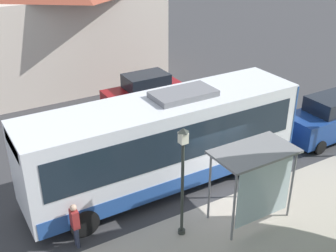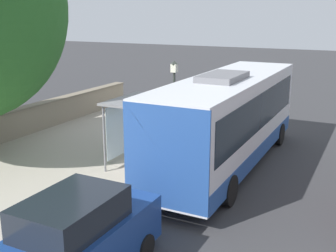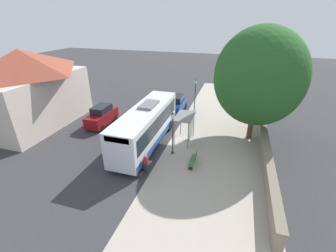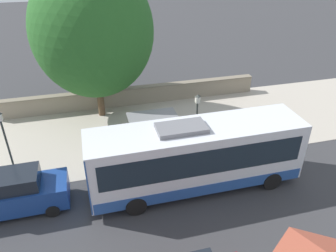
% 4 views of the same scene
% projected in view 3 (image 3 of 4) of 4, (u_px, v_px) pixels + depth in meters
% --- Properties ---
extents(ground_plane, '(120.00, 120.00, 0.00)m').
position_uv_depth(ground_plane, '(171.00, 139.00, 22.31)').
color(ground_plane, '#353538').
rests_on(ground_plane, ground).
extents(sidewalk_plaza, '(9.00, 44.00, 0.02)m').
position_uv_depth(sidewalk_plaza, '(217.00, 145.00, 21.11)').
color(sidewalk_plaza, '#ADA393').
rests_on(sidewalk_plaza, ground).
extents(stone_wall, '(0.60, 20.00, 1.39)m').
position_uv_depth(stone_wall, '(264.00, 146.00, 19.74)').
color(stone_wall, gray).
rests_on(stone_wall, ground).
extents(background_building, '(8.17, 11.51, 8.06)m').
position_uv_depth(background_building, '(27.00, 87.00, 23.90)').
color(background_building, beige).
rests_on(background_building, ground).
extents(bus, '(2.73, 10.74, 3.77)m').
position_uv_depth(bus, '(146.00, 125.00, 20.64)').
color(bus, silver).
rests_on(bus, ground).
extents(bus_shelter, '(1.61, 2.78, 2.68)m').
position_uv_depth(bus_shelter, '(186.00, 121.00, 20.90)').
color(bus_shelter, slate).
rests_on(bus_shelter, ground).
extents(pedestrian, '(0.34, 0.22, 1.61)m').
position_uv_depth(pedestrian, '(146.00, 162.00, 17.06)').
color(pedestrian, '#2D3347').
rests_on(pedestrian, ground).
extents(bench, '(0.40, 1.81, 0.88)m').
position_uv_depth(bench, '(193.00, 160.00, 18.14)').
color(bench, '#4C7247').
rests_on(bench, ground).
extents(street_lamp_near, '(0.28, 0.28, 3.92)m').
position_uv_depth(street_lamp_near, '(173.00, 130.00, 18.86)').
color(street_lamp_near, '#2D332D').
rests_on(street_lamp_near, ground).
extents(street_lamp_far, '(0.28, 0.28, 4.24)m').
position_uv_depth(street_lamp_far, '(195.00, 93.00, 27.47)').
color(street_lamp_far, '#2D332D').
rests_on(street_lamp_far, ground).
extents(shade_tree, '(7.92, 7.92, 10.47)m').
position_uv_depth(shade_tree, '(259.00, 77.00, 19.83)').
color(shade_tree, brown).
rests_on(shade_tree, ground).
extents(parked_car_behind_bus, '(1.98, 4.49, 2.09)m').
position_uv_depth(parked_car_behind_bus, '(176.00, 104.00, 28.30)').
color(parked_car_behind_bus, navy).
rests_on(parked_car_behind_bus, ground).
extents(parked_car_far_lane, '(1.87, 4.34, 2.19)m').
position_uv_depth(parked_car_far_lane, '(102.00, 116.00, 24.83)').
color(parked_car_far_lane, maroon).
rests_on(parked_car_far_lane, ground).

